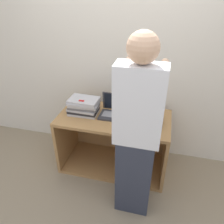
% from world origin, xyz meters
% --- Properties ---
extents(ground_plane, '(12.00, 12.00, 0.00)m').
position_xyz_m(ground_plane, '(0.00, 0.00, 0.00)').
color(ground_plane, gray).
extents(wall_back, '(8.00, 0.05, 2.40)m').
position_xyz_m(wall_back, '(0.00, 0.75, 1.20)').
color(wall_back, silver).
rests_on(wall_back, ground_plane).
extents(cart, '(1.30, 0.65, 0.74)m').
position_xyz_m(cart, '(0.00, 0.40, 0.37)').
color(cart, '#A87A47').
rests_on(cart, ground_plane).
extents(laptop_open, '(0.34, 0.26, 0.25)m').
position_xyz_m(laptop_open, '(0.00, 0.37, 0.79)').
color(laptop_open, '#333338').
rests_on(laptop_open, cart).
extents(laptop_stack_left, '(0.36, 0.25, 0.19)m').
position_xyz_m(laptop_stack_left, '(-0.37, 0.32, 0.83)').
color(laptop_stack_left, '#B7B7BC').
rests_on(laptop_stack_left, cart).
extents(laptop_stack_right, '(0.35, 0.24, 0.08)m').
position_xyz_m(laptop_stack_right, '(0.37, 0.32, 0.78)').
color(laptop_stack_right, '#232326').
rests_on(laptop_stack_right, cart).
extents(person, '(0.40, 0.54, 1.82)m').
position_xyz_m(person, '(0.34, -0.23, 0.93)').
color(person, '#2D3342').
rests_on(person, ground_plane).
extents(inventory_tag, '(0.06, 0.02, 0.01)m').
position_xyz_m(inventory_tag, '(-0.37, 0.27, 0.93)').
color(inventory_tag, red).
rests_on(inventory_tag, laptop_stack_left).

